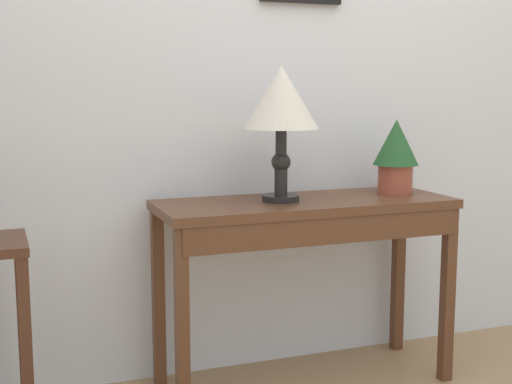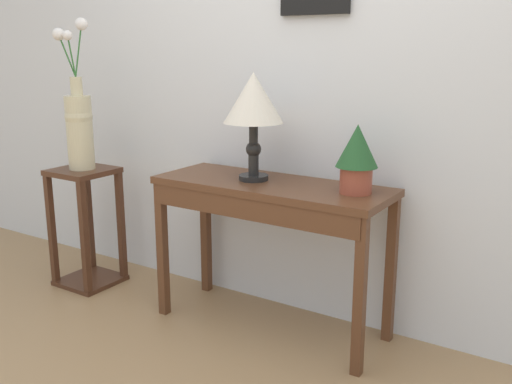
% 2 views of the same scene
% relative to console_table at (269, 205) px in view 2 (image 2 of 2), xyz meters
% --- Properties ---
extents(back_wall_with_art, '(9.00, 0.13, 2.80)m').
position_rel_console_table_xyz_m(back_wall_with_art, '(0.14, 0.33, 0.76)').
color(back_wall_with_art, silver).
rests_on(back_wall_with_art, ground).
extents(console_table, '(1.16, 0.43, 0.75)m').
position_rel_console_table_xyz_m(console_table, '(0.00, 0.00, 0.00)').
color(console_table, '#56331E').
rests_on(console_table, ground).
extents(table_lamp, '(0.29, 0.29, 0.52)m').
position_rel_console_table_xyz_m(table_lamp, '(-0.10, 0.02, 0.48)').
color(table_lamp, black).
rests_on(table_lamp, console_table).
extents(potted_plant_on_console, '(0.19, 0.19, 0.30)m').
position_rel_console_table_xyz_m(potted_plant_on_console, '(0.42, 0.05, 0.28)').
color(potted_plant_on_console, '#9E4733').
rests_on(potted_plant_on_console, console_table).
extents(pedestal_stand_left, '(0.32, 0.32, 0.70)m').
position_rel_console_table_xyz_m(pedestal_stand_left, '(-1.20, -0.09, -0.29)').
color(pedestal_stand_left, '#472819').
rests_on(pedestal_stand_left, ground).
extents(flower_vase_tall, '(0.19, 0.17, 0.83)m').
position_rel_console_table_xyz_m(flower_vase_tall, '(-1.20, -0.09, 0.33)').
color(flower_vase_tall, beige).
rests_on(flower_vase_tall, pedestal_stand_left).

